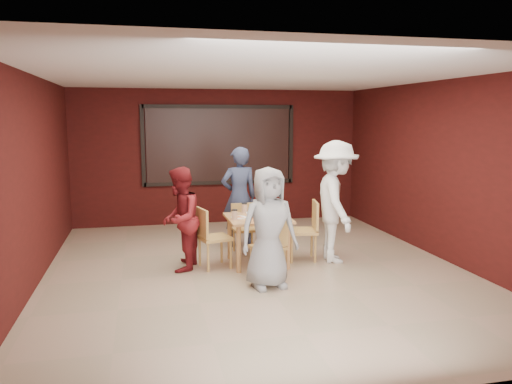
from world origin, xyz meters
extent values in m
plane|color=tan|center=(0.00, 0.00, 0.00)|extent=(7.00, 7.00, 0.00)
cube|color=black|center=(0.00, 3.45, 1.65)|extent=(3.00, 0.02, 1.50)
cube|color=tan|center=(0.10, 0.32, 0.71)|extent=(0.93, 0.93, 0.04)
cylinder|color=tan|center=(-0.28, 0.69, 0.35)|extent=(0.07, 0.07, 0.69)
cylinder|color=tan|center=(0.46, 0.69, 0.35)|extent=(0.07, 0.07, 0.69)
cylinder|color=tan|center=(-0.27, -0.05, 0.35)|extent=(0.07, 0.07, 0.69)
cylinder|color=tan|center=(0.47, -0.05, 0.35)|extent=(0.07, 0.07, 0.69)
cylinder|color=white|center=(0.10, 0.03, 0.74)|extent=(0.23, 0.23, 0.01)
cone|color=gold|center=(0.10, 0.03, 0.75)|extent=(0.21, 0.21, 0.02)
cylinder|color=#F6E0C3|center=(0.22, -0.06, 0.80)|extent=(0.09, 0.09, 0.14)
cylinder|color=black|center=(0.22, -0.06, 0.88)|extent=(0.09, 0.09, 0.01)
cylinder|color=white|center=(0.10, 0.62, 0.74)|extent=(0.23, 0.23, 0.01)
cone|color=gold|center=(0.10, 0.62, 0.75)|extent=(0.21, 0.21, 0.02)
cylinder|color=#F6E0C3|center=(-0.03, 0.70, 0.80)|extent=(0.09, 0.09, 0.14)
cylinder|color=black|center=(-0.03, 0.70, 0.88)|extent=(0.09, 0.09, 0.01)
cylinder|color=white|center=(-0.20, 0.32, 0.74)|extent=(0.23, 0.23, 0.01)
cone|color=gold|center=(-0.20, 0.32, 0.75)|extent=(0.21, 0.21, 0.02)
cylinder|color=#F6E0C3|center=(-0.29, 0.20, 0.80)|extent=(0.09, 0.09, 0.14)
cylinder|color=black|center=(-0.29, 0.20, 0.88)|extent=(0.09, 0.09, 0.01)
cylinder|color=white|center=(0.39, 0.32, 0.74)|extent=(0.23, 0.23, 0.01)
cone|color=gold|center=(0.39, 0.32, 0.75)|extent=(0.21, 0.21, 0.02)
cylinder|color=#F6E0C3|center=(0.48, 0.45, 0.80)|extent=(0.09, 0.09, 0.14)
cylinder|color=black|center=(0.48, 0.45, 0.88)|extent=(0.09, 0.09, 0.01)
cylinder|color=silver|center=(0.17, 0.29, 0.78)|extent=(0.06, 0.06, 0.10)
cylinder|color=silver|center=(0.11, 0.25, 0.77)|extent=(0.05, 0.05, 0.08)
cylinder|color=#AA290C|center=(0.02, 0.27, 0.80)|extent=(0.07, 0.07, 0.15)
cube|color=black|center=(0.07, 0.30, 0.79)|extent=(0.14, 0.09, 0.11)
cube|color=tan|center=(0.09, -0.31, 0.42)|extent=(0.53, 0.53, 0.04)
cylinder|color=tan|center=(0.20, -0.10, 0.20)|extent=(0.04, 0.04, 0.40)
cylinder|color=tan|center=(-0.12, -0.20, 0.20)|extent=(0.04, 0.04, 0.40)
cylinder|color=tan|center=(0.30, -0.41, 0.20)|extent=(0.04, 0.04, 0.40)
cylinder|color=tan|center=(-0.01, -0.52, 0.20)|extent=(0.04, 0.04, 0.40)
cube|color=tan|center=(0.15, -0.49, 0.66)|extent=(0.40, 0.17, 0.39)
cube|color=tan|center=(0.03, 0.97, 0.40)|extent=(0.41, 0.41, 0.04)
cylinder|color=tan|center=(-0.12, 0.81, 0.19)|extent=(0.03, 0.03, 0.38)
cylinder|color=tan|center=(0.20, 0.82, 0.19)|extent=(0.03, 0.03, 0.38)
cylinder|color=tan|center=(-0.13, 1.12, 0.19)|extent=(0.03, 0.03, 0.38)
cylinder|color=tan|center=(0.18, 1.13, 0.19)|extent=(0.03, 0.03, 0.38)
cube|color=tan|center=(0.02, 1.15, 0.62)|extent=(0.39, 0.05, 0.37)
cube|color=tan|center=(-0.57, 0.29, 0.45)|extent=(0.53, 0.53, 0.04)
cylinder|color=tan|center=(-0.35, 0.16, 0.21)|extent=(0.04, 0.04, 0.43)
cylinder|color=tan|center=(-0.44, 0.50, 0.21)|extent=(0.04, 0.04, 0.43)
cylinder|color=tan|center=(-0.70, 0.07, 0.21)|extent=(0.04, 0.04, 0.43)
cylinder|color=tan|center=(-0.78, 0.42, 0.21)|extent=(0.04, 0.04, 0.43)
cube|color=tan|center=(-0.76, 0.24, 0.70)|extent=(0.14, 0.44, 0.42)
cube|color=tan|center=(0.82, 0.38, 0.46)|extent=(0.53, 0.53, 0.04)
cylinder|color=tan|center=(0.67, 0.59, 0.22)|extent=(0.04, 0.04, 0.44)
cylinder|color=tan|center=(0.61, 0.23, 0.22)|extent=(0.04, 0.04, 0.44)
cylinder|color=tan|center=(1.03, 0.52, 0.22)|extent=(0.04, 0.04, 0.44)
cylinder|color=tan|center=(0.97, 0.16, 0.22)|extent=(0.04, 0.04, 0.44)
cube|color=tan|center=(1.02, 0.34, 0.72)|extent=(0.12, 0.45, 0.43)
imported|color=#959595|center=(-0.01, -0.73, 0.80)|extent=(0.84, 0.61, 1.59)
imported|color=#323B5A|center=(0.03, 1.46, 0.86)|extent=(0.66, 0.47, 1.73)
imported|color=maroon|center=(-1.07, 0.29, 0.76)|extent=(0.76, 0.87, 1.52)
imported|color=white|center=(1.30, 0.21, 0.94)|extent=(0.86, 1.30, 1.88)
camera|label=1|loc=(-1.59, -6.89, 2.23)|focal=35.00mm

